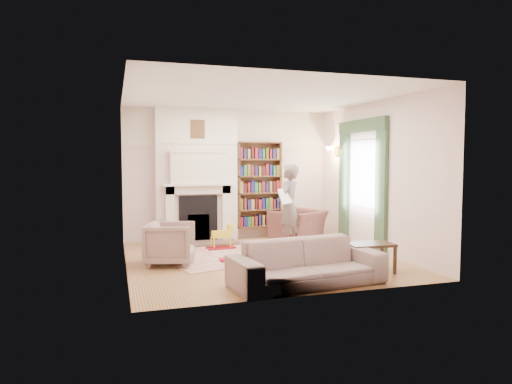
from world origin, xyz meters
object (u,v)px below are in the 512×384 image
object	(u,v)px
armchair_left	(170,244)
rocking_horse	(221,237)
armchair_reading	(298,226)
bookcase	(259,185)
paraffin_heater	(160,235)
sofa	(307,263)
man_reading	(289,206)
coffee_table	(369,258)

from	to	relation	value
armchair_left	rocking_horse	distance (m)	1.47
armchair_reading	armchair_left	distance (m)	3.13
bookcase	paraffin_heater	distance (m)	2.49
bookcase	armchair_left	world-z (taller)	bookcase
sofa	man_reading	xyz separation A→B (m)	(0.73, 2.56, 0.51)
bookcase	coffee_table	size ratio (longest dim) A/B	2.64
armchair_reading	sofa	bearing A→B (deg)	38.20
armchair_left	sofa	world-z (taller)	armchair_left
rocking_horse	armchair_left	bearing A→B (deg)	-143.36
sofa	coffee_table	world-z (taller)	sofa
bookcase	coffee_table	world-z (taller)	bookcase
armchair_reading	paraffin_heater	world-z (taller)	armchair_reading
paraffin_heater	armchair_reading	bearing A→B (deg)	-1.53
bookcase	man_reading	distance (m)	1.40
armchair_left	sofa	size ratio (longest dim) A/B	0.36
bookcase	paraffin_heater	world-z (taller)	bookcase
bookcase	paraffin_heater	size ratio (longest dim) A/B	3.36
sofa	paraffin_heater	size ratio (longest dim) A/B	3.85
coffee_table	paraffin_heater	world-z (taller)	paraffin_heater
man_reading	paraffin_heater	size ratio (longest dim) A/B	2.98
armchair_reading	paraffin_heater	xyz separation A→B (m)	(-2.86, 0.08, -0.05)
man_reading	armchair_reading	bearing A→B (deg)	-170.77
coffee_table	bookcase	bearing A→B (deg)	103.00
armchair_left	paraffin_heater	bearing A→B (deg)	16.89
man_reading	rocking_horse	bearing A→B (deg)	-54.38
man_reading	rocking_horse	xyz separation A→B (m)	(-1.30, 0.24, -0.58)
armchair_reading	man_reading	distance (m)	0.90
sofa	man_reading	size ratio (longest dim) A/B	1.29
armchair_left	man_reading	distance (m)	2.54
bookcase	rocking_horse	bearing A→B (deg)	-135.41
bookcase	coffee_table	xyz separation A→B (m)	(0.66, -3.52, -0.95)
sofa	rocking_horse	world-z (taller)	sofa
armchair_reading	sofa	xyz separation A→B (m)	(-1.18, -3.16, -0.02)
armchair_left	coffee_table	size ratio (longest dim) A/B	1.09
bookcase	rocking_horse	size ratio (longest dim) A/B	3.36
armchair_left	sofa	xyz separation A→B (m)	(1.65, -1.81, -0.04)
coffee_table	paraffin_heater	xyz separation A→B (m)	(-2.88, 2.86, 0.05)
sofa	rocking_horse	xyz separation A→B (m)	(-0.57, 2.80, -0.07)
coffee_table	sofa	bearing A→B (deg)	-159.90
coffee_table	rocking_horse	world-z (taller)	rocking_horse
paraffin_heater	rocking_horse	world-z (taller)	paraffin_heater
coffee_table	rocking_horse	xyz separation A→B (m)	(-1.78, 2.42, 0.02)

